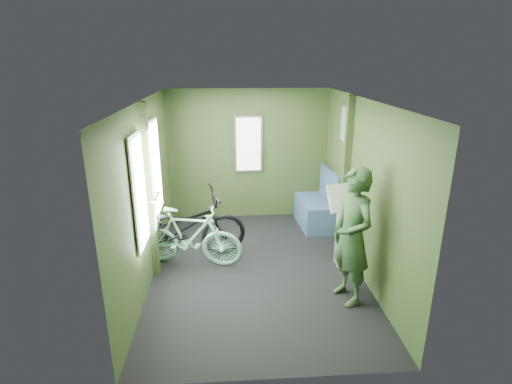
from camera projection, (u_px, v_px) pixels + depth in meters
room at (253, 169)px, 5.11m from camera, size 4.00×4.02×2.31m
bicycle_black at (181, 261)px, 5.77m from camera, size 2.07×1.22×1.07m
bicycle_mint at (191, 265)px, 5.64m from camera, size 1.56×0.85×0.94m
passenger at (352, 237)px, 4.60m from camera, size 0.56×0.76×1.65m
waste_box at (348, 238)px, 5.49m from camera, size 0.25×0.35×0.86m
bench_seat at (317, 210)px, 6.89m from camera, size 0.59×0.98×1.00m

